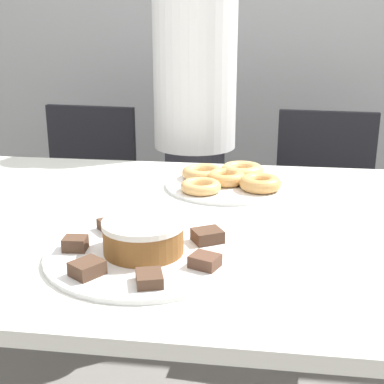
% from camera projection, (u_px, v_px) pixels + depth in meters
% --- Properties ---
extents(wall_back, '(8.00, 0.05, 2.60)m').
position_uv_depth(wall_back, '(238.00, 5.00, 2.64)').
color(wall_back, '#A8AAAD').
rests_on(wall_back, ground_plane).
extents(table, '(1.92, 1.04, 0.77)m').
position_uv_depth(table, '(196.00, 247.00, 1.30)').
color(table, silver).
rests_on(table, ground_plane).
extents(person_standing, '(0.31, 0.31, 1.58)m').
position_uv_depth(person_standing, '(195.00, 127.00, 2.02)').
color(person_standing, '#383842').
rests_on(person_standing, ground_plane).
extents(office_chair_left, '(0.48, 0.48, 0.88)m').
position_uv_depth(office_chair_left, '(82.00, 220.00, 2.29)').
color(office_chair_left, black).
rests_on(office_chair_left, ground_plane).
extents(office_chair_right, '(0.47, 0.47, 0.88)m').
position_uv_depth(office_chair_right, '(321.00, 232.00, 2.16)').
color(office_chair_right, black).
rests_on(office_chair_right, ground_plane).
extents(plate_cake, '(0.40, 0.40, 0.01)m').
position_uv_depth(plate_cake, '(144.00, 254.00, 1.07)').
color(plate_cake, white).
rests_on(plate_cake, table).
extents(plate_donuts, '(0.34, 0.34, 0.01)m').
position_uv_depth(plate_donuts, '(226.00, 185.00, 1.52)').
color(plate_donuts, white).
rests_on(plate_donuts, table).
extents(frosted_cake, '(0.16, 0.16, 0.07)m').
position_uv_depth(frosted_cake, '(143.00, 236.00, 1.06)').
color(frosted_cake, brown).
rests_on(frosted_cake, plate_cake).
extents(lamington_0, '(0.05, 0.04, 0.03)m').
position_uv_depth(lamington_0, '(75.00, 244.00, 1.07)').
color(lamington_0, '#513828').
rests_on(lamington_0, plate_cake).
extents(lamington_1, '(0.07, 0.07, 0.03)m').
position_uv_depth(lamington_1, '(87.00, 268.00, 0.97)').
color(lamington_1, '#513828').
rests_on(lamington_1, plate_cake).
extents(lamington_2, '(0.06, 0.06, 0.02)m').
position_uv_depth(lamington_2, '(149.00, 278.00, 0.94)').
color(lamington_2, '#513828').
rests_on(lamington_2, plate_cake).
extents(lamington_3, '(0.06, 0.06, 0.02)m').
position_uv_depth(lamington_3, '(205.00, 261.00, 1.00)').
color(lamington_3, brown).
rests_on(lamington_3, plate_cake).
extents(lamington_4, '(0.08, 0.07, 0.03)m').
position_uv_depth(lamington_4, '(207.00, 236.00, 1.11)').
color(lamington_4, '#513828').
rests_on(lamington_4, plate_cake).
extents(lamington_5, '(0.05, 0.05, 0.02)m').
position_uv_depth(lamington_5, '(167.00, 223.00, 1.19)').
color(lamington_5, '#513828').
rests_on(lamington_5, plate_cake).
extents(lamington_6, '(0.07, 0.08, 0.02)m').
position_uv_depth(lamington_6, '(112.00, 225.00, 1.17)').
color(lamington_6, '#513828').
rests_on(lamington_6, plate_cake).
extents(donut_0, '(0.11, 0.11, 0.03)m').
position_uv_depth(donut_0, '(226.00, 178.00, 1.51)').
color(donut_0, tan).
rests_on(donut_0, plate_donuts).
extents(donut_1, '(0.13, 0.13, 0.04)m').
position_uv_depth(donut_1, '(242.00, 171.00, 1.57)').
color(donut_1, '#E5AD66').
rests_on(donut_1, plate_donuts).
extents(donut_2, '(0.12, 0.12, 0.03)m').
position_uv_depth(donut_2, '(203.00, 173.00, 1.56)').
color(donut_2, '#E5AD66').
rests_on(donut_2, plate_donuts).
extents(donut_3, '(0.11, 0.11, 0.03)m').
position_uv_depth(donut_3, '(201.00, 186.00, 1.44)').
color(donut_3, '#E5AD66').
rests_on(donut_3, plate_donuts).
extents(donut_4, '(0.11, 0.11, 0.04)m').
position_uv_depth(donut_4, '(260.00, 183.00, 1.45)').
color(donut_4, tan).
rests_on(donut_4, plate_donuts).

